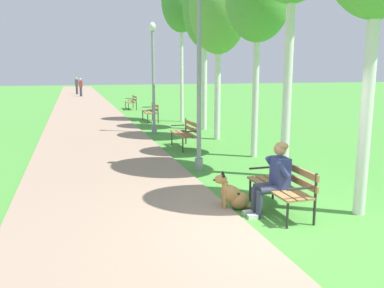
{
  "coord_description": "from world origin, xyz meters",
  "views": [
    {
      "loc": [
        -2.95,
        -5.11,
        2.45
      ],
      "look_at": [
        -0.6,
        2.84,
        0.9
      ],
      "focal_mm": 37.65,
      "sensor_mm": 36.0,
      "label": 1
    }
  ],
  "objects_px": {
    "pedestrian_further_distant": "(77,86)",
    "lamp_post_mid": "(153,77)",
    "birch_tree_fourth": "(218,8)",
    "birch_tree_sixth": "(181,3)",
    "dog_shepherd": "(234,195)",
    "person_seated_on_near_bench": "(274,176)",
    "birch_tree_fifth": "(205,8)",
    "lamp_post_near": "(199,77)",
    "pedestrian_distant": "(81,87)",
    "park_bench_near": "(283,183)",
    "park_bench_far": "(151,111)",
    "birch_tree_third": "(258,1)",
    "park_bench_mid": "(186,132)",
    "park_bench_furthest": "(132,101)"
  },
  "relations": [
    {
      "from": "birch_tree_fourth",
      "to": "pedestrian_further_distant",
      "type": "relative_size",
      "value": 3.67
    },
    {
      "from": "park_bench_far",
      "to": "birch_tree_third",
      "type": "height_order",
      "value": "birch_tree_third"
    },
    {
      "from": "park_bench_mid",
      "to": "birch_tree_fourth",
      "type": "relative_size",
      "value": 0.25
    },
    {
      "from": "lamp_post_mid",
      "to": "birch_tree_fifth",
      "type": "height_order",
      "value": "birch_tree_fifth"
    },
    {
      "from": "birch_tree_third",
      "to": "birch_tree_sixth",
      "type": "height_order",
      "value": "birch_tree_sixth"
    },
    {
      "from": "pedestrian_further_distant",
      "to": "park_bench_mid",
      "type": "bearing_deg",
      "value": -84.24
    },
    {
      "from": "lamp_post_mid",
      "to": "birch_tree_fifth",
      "type": "distance_m",
      "value": 3.48
    },
    {
      "from": "birch_tree_sixth",
      "to": "lamp_post_near",
      "type": "bearing_deg",
      "value": -102.49
    },
    {
      "from": "lamp_post_near",
      "to": "birch_tree_sixth",
      "type": "relative_size",
      "value": 0.65
    },
    {
      "from": "birch_tree_third",
      "to": "pedestrian_distant",
      "type": "xyz_separation_m",
      "value": [
        -4.1,
        27.47,
        -3.39
      ]
    },
    {
      "from": "lamp_post_near",
      "to": "birch_tree_fifth",
      "type": "distance_m",
      "value": 7.29
    },
    {
      "from": "park_bench_near",
      "to": "person_seated_on_near_bench",
      "type": "xyz_separation_m",
      "value": [
        -0.21,
        -0.05,
        0.17
      ]
    },
    {
      "from": "park_bench_furthest",
      "to": "lamp_post_mid",
      "type": "distance_m",
      "value": 9.97
    },
    {
      "from": "lamp_post_mid",
      "to": "park_bench_far",
      "type": "bearing_deg",
      "value": 80.87
    },
    {
      "from": "dog_shepherd",
      "to": "lamp_post_mid",
      "type": "relative_size",
      "value": 0.2
    },
    {
      "from": "park_bench_near",
      "to": "park_bench_far",
      "type": "bearing_deg",
      "value": 89.44
    },
    {
      "from": "dog_shepherd",
      "to": "birch_tree_fourth",
      "type": "distance_m",
      "value": 8.4
    },
    {
      "from": "park_bench_mid",
      "to": "park_bench_far",
      "type": "bearing_deg",
      "value": 88.57
    },
    {
      "from": "park_bench_mid",
      "to": "person_seated_on_near_bench",
      "type": "bearing_deg",
      "value": -91.55
    },
    {
      "from": "pedestrian_distant",
      "to": "birch_tree_third",
      "type": "bearing_deg",
      "value": -81.51
    },
    {
      "from": "birch_tree_third",
      "to": "lamp_post_mid",
      "type": "bearing_deg",
      "value": 111.06
    },
    {
      "from": "park_bench_mid",
      "to": "birch_tree_sixth",
      "type": "relative_size",
      "value": 0.22
    },
    {
      "from": "park_bench_near",
      "to": "pedestrian_distant",
      "type": "height_order",
      "value": "pedestrian_distant"
    },
    {
      "from": "pedestrian_distant",
      "to": "park_bench_mid",
      "type": "bearing_deg",
      "value": -84.17
    },
    {
      "from": "park_bench_furthest",
      "to": "birch_tree_fourth",
      "type": "height_order",
      "value": "birch_tree_fourth"
    },
    {
      "from": "park_bench_furthest",
      "to": "lamp_post_mid",
      "type": "bearing_deg",
      "value": -93.11
    },
    {
      "from": "park_bench_far",
      "to": "lamp_post_near",
      "type": "height_order",
      "value": "lamp_post_near"
    },
    {
      "from": "park_bench_near",
      "to": "person_seated_on_near_bench",
      "type": "height_order",
      "value": "person_seated_on_near_bench"
    },
    {
      "from": "park_bench_near",
      "to": "pedestrian_further_distant",
      "type": "xyz_separation_m",
      "value": [
        -2.97,
        35.05,
        0.33
      ]
    },
    {
      "from": "pedestrian_distant",
      "to": "pedestrian_further_distant",
      "type": "relative_size",
      "value": 1.0
    },
    {
      "from": "lamp_post_near",
      "to": "pedestrian_distant",
      "type": "bearing_deg",
      "value": 94.33
    },
    {
      "from": "park_bench_near",
      "to": "lamp_post_near",
      "type": "xyz_separation_m",
      "value": [
        -0.51,
        3.23,
        1.76
      ]
    },
    {
      "from": "pedestrian_distant",
      "to": "birch_tree_fifth",
      "type": "bearing_deg",
      "value": -78.68
    },
    {
      "from": "dog_shepherd",
      "to": "birch_tree_fourth",
      "type": "relative_size",
      "value": 0.14
    },
    {
      "from": "dog_shepherd",
      "to": "birch_tree_sixth",
      "type": "distance_m",
      "value": 13.25
    },
    {
      "from": "pedestrian_distant",
      "to": "lamp_post_near",
      "type": "bearing_deg",
      "value": -85.67
    },
    {
      "from": "park_bench_mid",
      "to": "birch_tree_sixth",
      "type": "bearing_deg",
      "value": 76.16
    },
    {
      "from": "lamp_post_mid",
      "to": "pedestrian_distant",
      "type": "relative_size",
      "value": 2.51
    },
    {
      "from": "lamp_post_mid",
      "to": "birch_tree_third",
      "type": "relative_size",
      "value": 0.77
    },
    {
      "from": "person_seated_on_near_bench",
      "to": "birch_tree_fourth",
      "type": "height_order",
      "value": "birch_tree_fourth"
    },
    {
      "from": "birch_tree_fifth",
      "to": "park_bench_furthest",
      "type": "bearing_deg",
      "value": 100.17
    },
    {
      "from": "lamp_post_near",
      "to": "pedestrian_distant",
      "type": "distance_m",
      "value": 28.6
    },
    {
      "from": "pedestrian_further_distant",
      "to": "birch_tree_fourth",
      "type": "bearing_deg",
      "value": -80.98
    },
    {
      "from": "lamp_post_mid",
      "to": "birch_tree_sixth",
      "type": "xyz_separation_m",
      "value": [
        1.96,
        3.2,
        3.25
      ]
    },
    {
      "from": "birch_tree_fourth",
      "to": "birch_tree_sixth",
      "type": "xyz_separation_m",
      "value": [
        0.07,
        5.07,
        0.93
      ]
    },
    {
      "from": "person_seated_on_near_bench",
      "to": "birch_tree_third",
      "type": "bearing_deg",
      "value": 69.02
    },
    {
      "from": "lamp_post_near",
      "to": "park_bench_far",
      "type": "bearing_deg",
      "value": 86.19
    },
    {
      "from": "park_bench_furthest",
      "to": "dog_shepherd",
      "type": "height_order",
      "value": "park_bench_furthest"
    },
    {
      "from": "lamp_post_near",
      "to": "lamp_post_mid",
      "type": "distance_m",
      "value": 5.92
    },
    {
      "from": "pedestrian_further_distant",
      "to": "lamp_post_mid",
      "type": "bearing_deg",
      "value": -84.45
    }
  ]
}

